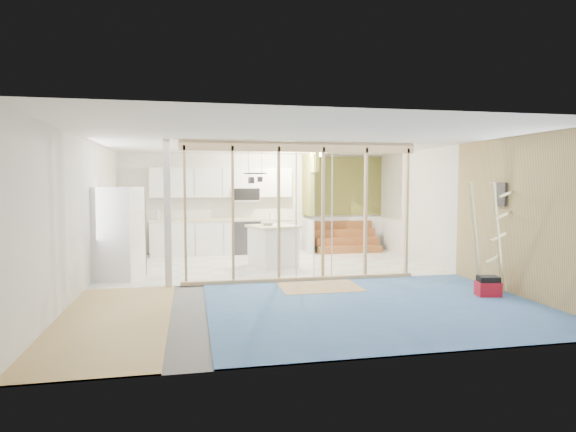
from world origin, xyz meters
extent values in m
cube|color=slate|center=(0.00, 0.00, 0.00)|extent=(7.00, 8.00, 0.01)
cube|color=white|center=(0.00, 0.00, 2.60)|extent=(7.00, 8.00, 0.01)
cube|color=silver|center=(0.00, 4.00, 1.30)|extent=(7.00, 0.01, 2.60)
cube|color=silver|center=(0.00, -4.00, 1.30)|extent=(7.00, 0.01, 2.60)
cube|color=silver|center=(-3.50, 0.00, 1.30)|extent=(0.01, 8.00, 2.60)
cube|color=silver|center=(3.50, 0.00, 1.30)|extent=(0.01, 8.00, 2.60)
cube|color=white|center=(0.00, 2.00, 0.01)|extent=(7.00, 4.00, 0.02)
cube|color=#4B71B7|center=(1.00, -2.00, 0.01)|extent=(5.00, 4.00, 0.02)
cube|color=tan|center=(-2.75, -2.00, 0.01)|extent=(1.50, 4.00, 0.02)
cube|color=tan|center=(0.50, -0.60, 0.02)|extent=(1.40, 1.00, 0.01)
cube|color=tan|center=(0.30, 0.00, 2.50)|extent=(4.40, 0.09, 0.18)
cube|color=tan|center=(0.30, 0.00, 0.05)|extent=(4.40, 0.09, 0.06)
cube|color=silver|center=(-2.10, 0.00, 1.30)|extent=(0.12, 0.14, 2.60)
cube|color=tan|center=(-1.80, 0.00, 1.30)|extent=(0.04, 0.09, 2.40)
cube|color=tan|center=(-0.96, 0.00, 1.30)|extent=(0.04, 0.09, 2.40)
cube|color=tan|center=(-0.12, 0.00, 1.30)|extent=(0.04, 0.09, 2.40)
cube|color=tan|center=(0.72, 0.00, 1.30)|extent=(0.04, 0.09, 2.40)
cube|color=tan|center=(1.56, 0.00, 1.30)|extent=(0.04, 0.09, 2.40)
cube|color=tan|center=(2.40, 0.00, 1.30)|extent=(0.04, 0.09, 2.40)
cylinder|color=silver|center=(0.20, -0.03, 1.22)|extent=(0.02, 0.02, 2.35)
cylinder|color=silver|center=(0.90, 0.02, 1.22)|extent=(0.02, 0.02, 2.35)
cylinder|color=silver|center=(0.55, 0.00, 1.22)|extent=(0.02, 0.02, 2.35)
cube|color=white|center=(-0.90, 3.70, 0.44)|extent=(3.60, 0.60, 0.88)
cube|color=beige|center=(-0.90, 3.70, 0.91)|extent=(3.66, 0.64, 0.05)
cube|color=white|center=(-3.20, 2.60, 0.44)|extent=(0.60, 1.60, 0.88)
cube|color=beige|center=(-3.20, 2.60, 0.91)|extent=(0.64, 1.64, 0.05)
cube|color=white|center=(-0.90, 3.82, 1.85)|extent=(3.60, 0.34, 0.75)
cube|color=silver|center=(-0.30, 3.78, 1.55)|extent=(0.72, 0.38, 0.36)
cube|color=black|center=(-0.30, 3.59, 1.55)|extent=(0.68, 0.02, 0.30)
cube|color=olive|center=(1.30, 3.55, 1.80)|extent=(0.10, 0.90, 1.60)
cube|color=white|center=(1.30, 3.55, 0.45)|extent=(0.10, 0.90, 0.90)
cube|color=olive|center=(1.30, 2.85, 2.35)|extent=(0.10, 0.50, 0.50)
cube|color=olive|center=(2.40, 3.97, 1.75)|extent=(2.20, 0.04, 1.60)
cube|color=white|center=(2.40, 3.97, 0.45)|extent=(2.20, 0.04, 0.90)
cube|color=#925B2A|center=(2.35, 3.20, 0.10)|extent=(1.70, 0.26, 0.20)
cube|color=#925B2A|center=(2.35, 3.46, 0.30)|extent=(1.70, 0.26, 0.20)
cube|color=#925B2A|center=(2.35, 3.72, 0.50)|extent=(1.70, 0.26, 0.20)
cube|color=#925B2A|center=(2.35, 3.98, 0.70)|extent=(1.70, 0.26, 0.20)
torus|color=black|center=(-0.30, 1.90, 2.05)|extent=(0.52, 0.52, 0.02)
cylinder|color=black|center=(-0.45, 1.90, 2.30)|extent=(0.01, 0.01, 0.50)
cylinder|color=black|center=(-0.15, 1.90, 2.30)|extent=(0.01, 0.01, 0.50)
cylinder|color=#323237|center=(-0.40, 1.80, 1.90)|extent=(0.14, 0.14, 0.14)
cylinder|color=#323237|center=(-0.18, 2.00, 1.92)|extent=(0.12, 0.12, 0.12)
cube|color=tan|center=(3.48, -2.00, 1.30)|extent=(0.02, 4.00, 2.60)
cube|color=#323237|center=(3.43, -1.40, 1.65)|extent=(0.04, 0.30, 0.40)
cylinder|color=#FFEABF|center=(1.40, 3.00, 2.54)|extent=(0.32, 0.32, 0.08)
cube|color=white|center=(-3.06, 0.88, 0.88)|extent=(0.94, 0.92, 1.76)
cube|color=#323237|center=(-2.68, 0.88, 0.88)|extent=(0.22, 0.68, 1.73)
cube|color=white|center=(0.06, 1.68, 0.42)|extent=(1.07, 1.07, 0.85)
cube|color=beige|center=(0.06, 1.68, 0.89)|extent=(1.19, 1.19, 0.05)
imported|color=silver|center=(-0.05, 1.74, 0.95)|extent=(0.33, 0.33, 0.07)
imported|color=silver|center=(-2.50, 3.66, 1.08)|extent=(0.15, 0.15, 0.30)
imported|color=silver|center=(0.35, 3.64, 1.02)|extent=(0.11, 0.11, 0.19)
cube|color=#AA0F1D|center=(3.00, -1.77, 0.12)|extent=(0.40, 0.33, 0.25)
cube|color=black|center=(3.00, -1.77, 0.29)|extent=(0.36, 0.29, 0.09)
cube|color=#D4C782|center=(2.80, -1.70, 0.94)|extent=(0.42, 0.22, 1.84)
cube|color=#D4C782|center=(3.20, -1.70, 0.94)|extent=(0.42, 0.22, 1.84)
cube|color=#D4C782|center=(3.05, -1.70, 0.25)|extent=(0.42, 0.22, 0.12)
cube|color=#D4C782|center=(3.13, -1.70, 0.61)|extent=(0.42, 0.22, 0.12)
cube|color=#D4C782|center=(3.20, -1.70, 0.96)|extent=(0.42, 0.22, 0.12)
cube|color=#D4C782|center=(3.28, -1.70, 1.32)|extent=(0.42, 0.22, 0.12)
cube|color=#D4C782|center=(3.35, -1.70, 1.67)|extent=(0.42, 0.22, 0.12)
camera|label=1|loc=(-1.70, -8.65, 1.85)|focal=30.00mm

